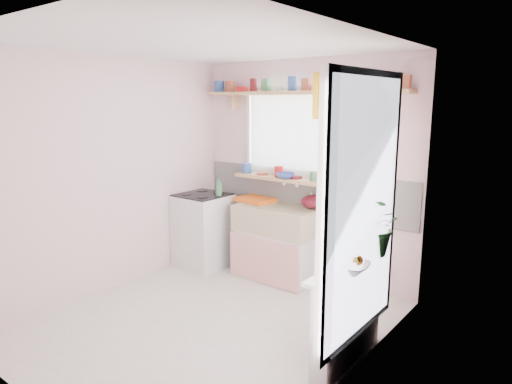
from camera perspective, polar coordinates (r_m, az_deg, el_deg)
The scene contains 19 objects.
room at distance 4.32m, azimuth 8.24°, elevation 2.39°, with size 3.20×3.20×3.20m.
sink_unit at distance 5.31m, azimuth 2.66°, elevation -6.23°, with size 0.95×0.65×1.11m.
cooker at distance 5.71m, azimuth -6.60°, elevation -4.74°, with size 0.58×0.58×0.93m.
radiator_ledge at distance 3.76m, azimuth 11.37°, elevation -14.68°, with size 0.22×0.95×0.78m.
windowsill at distance 5.30m, azimuth 3.90°, elevation 1.59°, with size 1.40×0.22×0.04m, color tan.
pine_shelf at distance 5.13m, azimuth 5.40°, elevation 12.24°, with size 2.52×0.24×0.04m, color tan.
shelf_crockery at distance 5.13m, azimuth 5.42°, elevation 13.08°, with size 2.47×0.11×0.12m.
sill_crockery at distance 5.31m, azimuth 3.46°, elevation 2.43°, with size 1.35×0.11×0.12m.
dish_tray at distance 5.47m, azimuth -0.10°, elevation -0.94°, with size 0.44×0.33×0.04m, color orange.
colander at distance 5.16m, azimuth 7.44°, elevation -1.18°, with size 0.33×0.33×0.15m, color #5D101D.
jade_plant at distance 3.87m, azimuth 14.82°, elevation -4.04°, with size 0.46×0.40×0.51m, color #2C6327.
fruit_bowl at distance 3.51m, azimuth 11.44°, elevation -9.22°, with size 0.31×0.31×0.08m, color silver.
herb_pot at distance 3.23m, azimuth 8.96°, elevation -9.93°, with size 0.10×0.07×0.19m, color #2C6F2E.
soap_bottle_sink at distance 5.18m, azimuth 6.91°, elevation -0.98°, with size 0.08×0.08×0.17m, color #F7F76D.
sill_cup at distance 5.44m, azimuth 2.62°, elevation 2.60°, with size 0.13×0.13×0.10m, color beige.
sill_bowl at distance 5.23m, azimuth 3.66°, elevation 2.06°, with size 0.21×0.21×0.07m, color #304B9F.
shelf_vase at distance 4.93m, azimuth 8.68°, elevation 13.40°, with size 0.16×0.16×0.16m, color brown.
cooker_bottle at distance 5.47m, azimuth -4.69°, elevation 0.69°, with size 0.09×0.09×0.22m, color #3A754D.
fruit at distance 3.49m, azimuth 11.62°, elevation -8.27°, with size 0.20×0.14×0.10m.
Camera 1 is at (2.77, -2.85, 2.03)m, focal length 32.00 mm.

